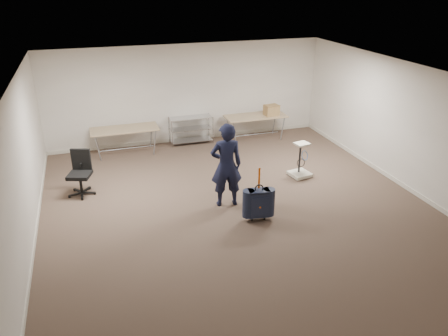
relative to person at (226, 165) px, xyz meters
name	(u,v)px	position (x,y,z in m)	size (l,w,h in m)	color
ground	(240,211)	(0.18, -0.36, -0.91)	(9.00, 9.00, 0.00)	#4A3A2D
room_shell	(220,181)	(0.18, 1.02, -0.86)	(8.00, 9.00, 9.00)	beige
folding_table_left	(124,130)	(-1.72, 3.59, -0.24)	(1.80, 0.75, 0.73)	tan
folding_table_right	(256,117)	(2.08, 3.59, -0.24)	(1.80, 0.75, 0.73)	tan
wire_shelf	(191,129)	(0.18, 3.84, -0.47)	(1.22, 0.47, 0.80)	#B9BCC0
person	(226,165)	(0.00, 0.00, 0.00)	(0.67, 0.44, 1.83)	black
suitcase	(259,203)	(0.40, -0.83, -0.53)	(0.45, 0.30, 1.14)	black
office_chair	(81,181)	(-2.93, 1.46, -0.61)	(0.61, 0.62, 1.01)	black
equipment_cart	(300,168)	(2.16, 0.80, -0.69)	(0.55, 0.55, 0.86)	beige
cardboard_box	(271,110)	(2.54, 3.50, -0.03)	(0.41, 0.30, 0.30)	olive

